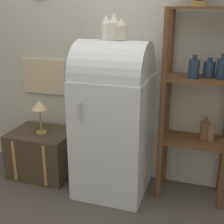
{
  "coord_description": "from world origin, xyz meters",
  "views": [
    {
      "loc": [
        0.84,
        -2.33,
        1.72
      ],
      "look_at": [
        -0.01,
        0.23,
        0.79
      ],
      "focal_mm": 50.0,
      "sensor_mm": 36.0,
      "label": 1
    }
  ],
  "objects_px": {
    "vase_right": "(122,30)",
    "vase_left": "(106,28)",
    "refrigerator": "(113,116)",
    "desk_lamp": "(40,108)",
    "vase_center": "(114,27)",
    "suitcase_trunk": "(42,153)"
  },
  "relations": [
    {
      "from": "refrigerator",
      "to": "vase_center",
      "type": "bearing_deg",
      "value": 80.47
    },
    {
      "from": "suitcase_trunk",
      "to": "vase_center",
      "type": "xyz_separation_m",
      "value": [
        0.8,
        -0.02,
        1.3
      ]
    },
    {
      "from": "suitcase_trunk",
      "to": "vase_right",
      "type": "relative_size",
      "value": 3.45
    },
    {
      "from": "suitcase_trunk",
      "to": "vase_right",
      "type": "height_order",
      "value": "vase_right"
    },
    {
      "from": "vase_left",
      "to": "vase_right",
      "type": "height_order",
      "value": "vase_left"
    },
    {
      "from": "vase_center",
      "to": "refrigerator",
      "type": "bearing_deg",
      "value": -99.53
    },
    {
      "from": "refrigerator",
      "to": "vase_center",
      "type": "relative_size",
      "value": 6.71
    },
    {
      "from": "vase_left",
      "to": "vase_right",
      "type": "bearing_deg",
      "value": -2.91
    },
    {
      "from": "refrigerator",
      "to": "desk_lamp",
      "type": "relative_size",
      "value": 4.17
    },
    {
      "from": "vase_left",
      "to": "vase_center",
      "type": "xyz_separation_m",
      "value": [
        0.07,
        0.01,
        0.0
      ]
    },
    {
      "from": "refrigerator",
      "to": "vase_right",
      "type": "relative_size",
      "value": 7.95
    },
    {
      "from": "desk_lamp",
      "to": "suitcase_trunk",
      "type": "bearing_deg",
      "value": 139.15
    },
    {
      "from": "vase_left",
      "to": "desk_lamp",
      "type": "bearing_deg",
      "value": 179.25
    },
    {
      "from": "vase_right",
      "to": "desk_lamp",
      "type": "relative_size",
      "value": 0.52
    },
    {
      "from": "refrigerator",
      "to": "vase_right",
      "type": "xyz_separation_m",
      "value": [
        0.07,
        -0.0,
        0.77
      ]
    },
    {
      "from": "vase_center",
      "to": "desk_lamp",
      "type": "distance_m",
      "value": 1.11
    },
    {
      "from": "vase_right",
      "to": "desk_lamp",
      "type": "height_order",
      "value": "vase_right"
    },
    {
      "from": "vase_right",
      "to": "refrigerator",
      "type": "bearing_deg",
      "value": 178.05
    },
    {
      "from": "refrigerator",
      "to": "suitcase_trunk",
      "type": "distance_m",
      "value": 0.95
    },
    {
      "from": "vase_right",
      "to": "vase_center",
      "type": "bearing_deg",
      "value": 166.75
    },
    {
      "from": "vase_right",
      "to": "vase_left",
      "type": "bearing_deg",
      "value": 177.09
    },
    {
      "from": "refrigerator",
      "to": "vase_left",
      "type": "height_order",
      "value": "vase_left"
    }
  ]
}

